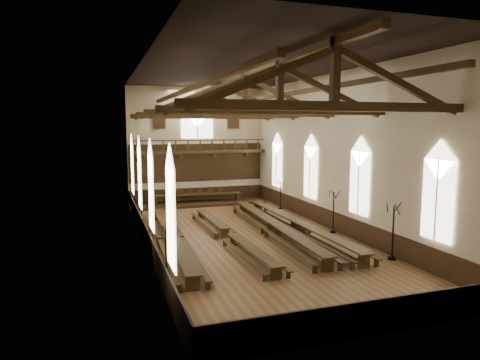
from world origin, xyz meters
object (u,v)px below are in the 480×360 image
at_px(candelabrum_left_near, 166,259).
at_px(candelabrum_right_near, 392,242).
at_px(refectory_row_b, 229,234).
at_px(high_table, 197,195).
at_px(candelabrum_left_mid, 149,226).
at_px(dais, 197,203).
at_px(candelabrum_right_far, 280,200).
at_px(refectory_row_a, 171,236).
at_px(candelabrum_left_far, 141,210).
at_px(candelabrum_right_mid, 333,220).
at_px(refectory_row_d, 298,224).
at_px(refectory_row_c, 275,226).

xyz_separation_m(candelabrum_left_near, candelabrum_right_near, (11.10, -1.42, 0.18)).
xyz_separation_m(refectory_row_b, candelabrum_right_near, (6.80, -5.71, 0.39)).
bearing_deg(high_table, candelabrum_left_near, -107.29).
bearing_deg(candelabrum_left_mid, dais, 62.46).
xyz_separation_m(refectory_row_b, candelabrum_right_far, (6.80, 8.21, 0.23)).
distance_m(refectory_row_a, refectory_row_b, 3.33).
height_order(refectory_row_a, candelabrum_left_mid, candelabrum_left_mid).
bearing_deg(candelabrum_left_far, refectory_row_b, -59.91).
height_order(high_table, candelabrum_right_mid, candelabrum_right_mid).
bearing_deg(candelabrum_left_mid, refectory_row_d, -11.08).
distance_m(refectory_row_b, candelabrum_left_far, 8.57).
height_order(dais, candelabrum_left_near, candelabrum_left_near).
bearing_deg(refectory_row_a, candelabrum_right_mid, -1.55).
bearing_deg(refectory_row_c, candelabrum_left_far, 137.89).
xyz_separation_m(dais, candelabrum_right_near, (5.94, -17.98, 0.78)).
relative_size(high_table, candelabrum_left_far, 3.20).
bearing_deg(refectory_row_b, refectory_row_d, 7.66).
xyz_separation_m(refectory_row_a, refectory_row_b, (3.32, -0.29, -0.06)).
distance_m(refectory_row_b, candelabrum_right_far, 10.67).
xyz_separation_m(candelabrum_left_near, candelabrum_left_far, (0.00, 11.70, 0.02)).
bearing_deg(refectory_row_a, candelabrum_left_near, -102.06).
distance_m(refectory_row_b, candelabrum_left_mid, 4.92).
xyz_separation_m(high_table, candelabrum_left_near, (-5.16, -16.56, -0.10)).
relative_size(refectory_row_d, candelabrum_right_near, 5.11).
xyz_separation_m(high_table, candelabrum_right_far, (5.94, -4.06, -0.08)).
bearing_deg(candelabrum_left_mid, candelabrum_left_far, 90.00).
xyz_separation_m(refectory_row_c, high_table, (-2.28, 11.58, 0.23)).
bearing_deg(candelabrum_right_mid, refectory_row_d, 164.00).
bearing_deg(candelabrum_left_far, candelabrum_right_far, 4.11).
height_order(dais, candelabrum_right_near, candelabrum_right_near).
relative_size(refectory_row_d, candelabrum_right_far, 6.25).
xyz_separation_m(dais, candelabrum_right_mid, (5.94, -12.25, 0.72)).
height_order(refectory_row_c, candelabrum_left_far, candelabrum_left_far).
bearing_deg(dais, refectory_row_d, -71.91).
height_order(candelabrum_left_near, candelabrum_right_far, candelabrum_right_far).
relative_size(candelabrum_left_far, candelabrum_right_far, 0.99).
relative_size(refectory_row_d, candelabrum_left_far, 6.31).
bearing_deg(candelabrum_right_far, high_table, 145.69).
height_order(refectory_row_d, candelabrum_right_far, candelabrum_right_far).
bearing_deg(refectory_row_a, candelabrum_left_mid, 115.01).
bearing_deg(dais, high_table, -75.96).
bearing_deg(dais, refectory_row_b, -94.01).
bearing_deg(candelabrum_right_near, candelabrum_left_far, 130.22).
xyz_separation_m(refectory_row_b, candelabrum_left_far, (-4.30, 7.41, 0.22)).
bearing_deg(refectory_row_d, refectory_row_a, -177.56).
distance_m(refectory_row_d, candelabrum_right_far, 7.88).
distance_m(candelabrum_left_near, candelabrum_right_near, 11.19).
bearing_deg(candelabrum_left_far, refectory_row_c, -42.11).
bearing_deg(high_table, candelabrum_right_far, -34.31).
bearing_deg(candelabrum_right_near, refectory_row_c, 119.77).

